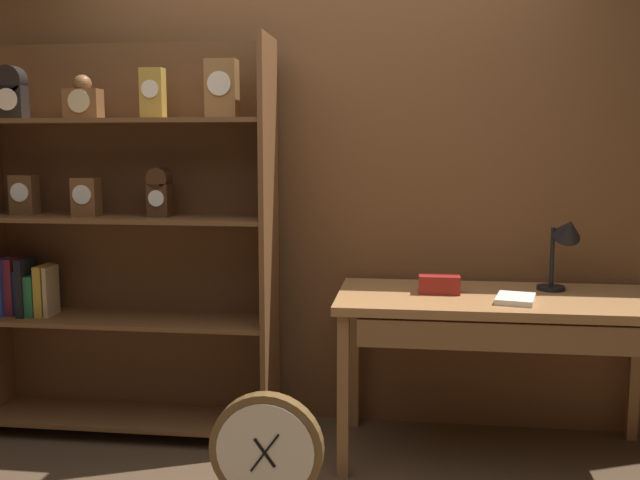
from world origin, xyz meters
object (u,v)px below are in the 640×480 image
Objects in this scene: desk_lamp at (565,240)px; round_clock_large at (267,453)px; bookshelf at (118,239)px; open_repair_manual at (515,299)px; workbench at (501,314)px; toolbox_small at (439,284)px.

desk_lamp is 0.77× the size of round_clock_large.
bookshelf is at bearing 140.26° from round_clock_large.
round_clock_large is at bearing -139.65° from open_repair_manual.
bookshelf is 1.91m from workbench.
open_repair_manual is 1.27m from round_clock_large.
workbench is 1.24m from round_clock_large.
workbench is 7.88× the size of toolbox_small.
desk_lamp is 1.73× the size of open_repair_manual.
workbench is 0.31m from toolbox_small.
round_clock_large is at bearing -135.70° from toolbox_small.
bookshelf is 1.61m from toolbox_small.
workbench is at bearing -153.75° from desk_lamp.
bookshelf reaches higher than open_repair_manual.
round_clock_large is (0.91, -0.76, -0.74)m from bookshelf.
bookshelf is 1.95m from open_repair_manual.
toolbox_small reaches higher than open_repair_manual.
desk_lamp is at bearing 26.25° from workbench.
bookshelf is 10.41× the size of toolbox_small.
open_repair_manual is 0.44× the size of round_clock_large.
toolbox_small is at bearing 44.30° from round_clock_large.
workbench is (1.88, -0.13, -0.30)m from bookshelf.
toolbox_small reaches higher than workbench.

